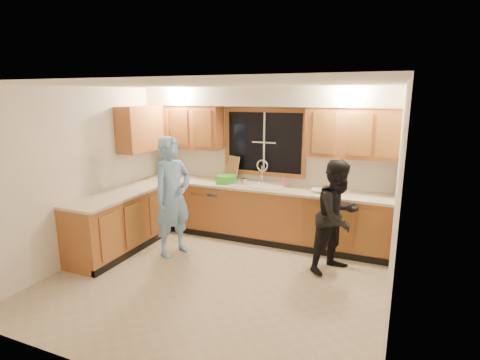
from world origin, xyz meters
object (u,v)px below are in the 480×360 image
object	(u,v)px
soap_bottle	(284,181)
bowl	(318,191)
woman	(338,216)
dish_crate	(226,179)
sink	(258,189)
stove	(95,234)
dishwasher	(212,209)
knife_block	(169,170)
man	(173,197)

from	to	relation	value
soap_bottle	bowl	xyz separation A→B (m)	(0.60, -0.16, -0.06)
woman	dish_crate	world-z (taller)	woman
sink	bowl	bearing A→B (deg)	-4.20
stove	sink	bearing A→B (deg)	45.39
dishwasher	knife_block	xyz separation A→B (m)	(-0.95, 0.12, 0.61)
dishwasher	knife_block	size ratio (longest dim) A/B	3.96
man	dishwasher	bearing A→B (deg)	13.02
dishwasher	soap_bottle	size ratio (longest dim) A/B	4.58
soap_bottle	bowl	distance (m)	0.63
dish_crate	soap_bottle	distance (m)	0.97
woman	bowl	world-z (taller)	woman
stove	bowl	distance (m)	3.35
bowl	woman	bearing A→B (deg)	-58.39
woman	soap_bottle	distance (m)	1.30
dish_crate	bowl	size ratio (longest dim) A/B	1.35
knife_block	bowl	world-z (taller)	knife_block
sink	dish_crate	distance (m)	0.57
stove	woman	size ratio (longest dim) A/B	0.58
sink	dishwasher	bearing A→B (deg)	-179.01
dishwasher	dish_crate	size ratio (longest dim) A/B	2.73
dish_crate	bowl	bearing A→B (deg)	-0.26
woman	bowl	bearing A→B (deg)	64.29
stove	bowl	xyz separation A→B (m)	(2.81, 1.75, 0.50)
man	bowl	xyz separation A→B (m)	(1.97, 1.01, 0.05)
stove	soap_bottle	xyz separation A→B (m)	(2.21, 1.91, 0.56)
soap_bottle	knife_block	bearing A→B (deg)	179.55
dishwasher	bowl	size ratio (longest dim) A/B	3.68
woman	knife_block	bearing A→B (deg)	108.32
knife_block	soap_bottle	distance (m)	2.21
man	soap_bottle	size ratio (longest dim) A/B	10.04
dishwasher	bowl	distance (m)	1.94
stove	woman	xyz separation A→B (m)	(3.21, 1.11, 0.33)
man	knife_block	bearing A→B (deg)	54.08
knife_block	bowl	bearing A→B (deg)	-40.67
dish_crate	stove	bearing A→B (deg)	-125.45
dish_crate	woman	bearing A→B (deg)	-18.35
sink	woman	size ratio (longest dim) A/B	0.55
man	dish_crate	bearing A→B (deg)	-3.13
sink	knife_block	xyz separation A→B (m)	(-1.80, 0.11, 0.16)
sink	bowl	world-z (taller)	sink
dishwasher	soap_bottle	distance (m)	1.40
stove	dish_crate	bearing A→B (deg)	54.55
sink	stove	size ratio (longest dim) A/B	0.96
sink	dishwasher	world-z (taller)	sink
dishwasher	stove	size ratio (longest dim) A/B	0.91
woman	soap_bottle	xyz separation A→B (m)	(-1.00, 0.80, 0.23)
dishwasher	soap_bottle	xyz separation A→B (m)	(1.26, 0.10, 0.60)
dish_crate	dishwasher	bearing A→B (deg)	170.12
man	sink	bearing A→B (deg)	-22.65
dish_crate	sink	bearing A→B (deg)	6.98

